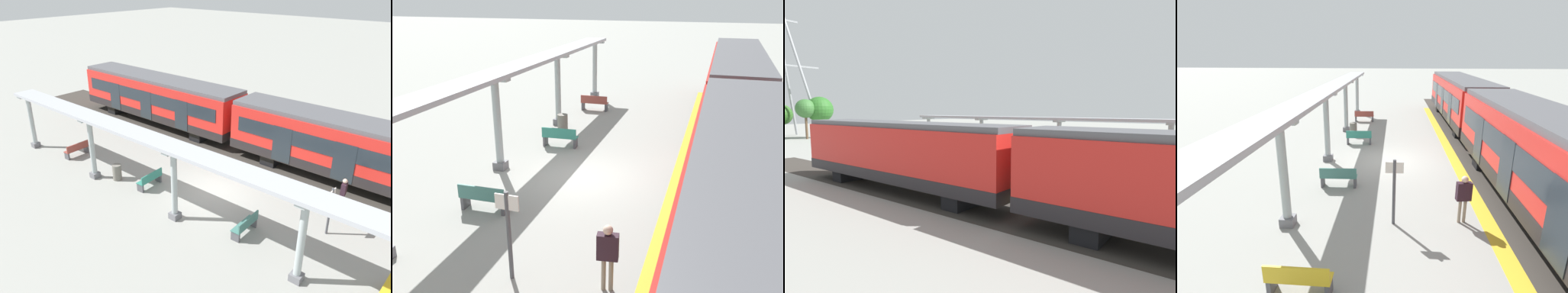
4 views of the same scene
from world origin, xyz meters
TOP-DOWN VIEW (x-y plane):
  - ground_plane at (0.00, 0.00)m, footprint 176.00×176.00m
  - tactile_edge_strip at (-3.32, 0.00)m, footprint 0.53×30.66m
  - trackbed at (-5.18, 0.00)m, footprint 3.20×42.66m
  - train_far_carriage at (-5.18, 4.95)m, footprint 2.65×13.60m
  - canopy_pillar_second at (3.13, -5.79)m, footprint 1.10×0.44m
  - canopy_pillar_third at (3.13, 0.18)m, footprint 1.10×0.44m
  - canopy_pillar_fourth at (3.13, 6.19)m, footprint 1.10×0.44m
  - canopy_pillar_fifth at (3.13, 11.74)m, footprint 1.10×0.44m
  - canopy_beam at (3.13, -0.17)m, footprint 1.20×24.63m
  - bench_near_end at (2.02, 3.26)m, footprint 1.51×0.48m
  - bench_mid_platform at (1.89, -2.73)m, footprint 1.52×0.53m
  - bench_extra_slot at (1.87, 9.04)m, footprint 1.50×0.46m
  - trash_bin at (2.49, -4.68)m, footprint 0.48×0.48m
  - platform_info_sign at (-0.24, 5.86)m, footprint 0.56×0.10m
  - passenger_waiting_near_edge at (-2.44, 5.61)m, footprint 0.50×0.28m
  - tree_right_background at (7.10, 38.30)m, footprint 3.62×3.62m
  - tree_centre_background at (5.08, 38.16)m, footprint 2.58×2.58m

SIDE VIEW (x-z plane):
  - ground_plane at x=0.00m, z-range 0.00..0.00m
  - trackbed at x=-5.18m, z-range 0.00..0.01m
  - tactile_edge_strip at x=-3.32m, z-range 0.00..0.01m
  - trash_bin at x=2.49m, z-range 0.00..0.86m
  - bench_near_end at x=2.02m, z-range 0.01..0.87m
  - bench_mid_platform at x=1.89m, z-range 0.01..0.87m
  - bench_extra_slot at x=1.87m, z-range 0.01..0.87m
  - passenger_waiting_near_edge at x=-2.44m, z-range 0.20..1.83m
  - platform_info_sign at x=-0.24m, z-range 0.23..2.43m
  - canopy_pillar_second at x=3.13m, z-range 0.03..3.48m
  - canopy_pillar_third at x=3.13m, z-range 0.03..3.48m
  - canopy_pillar_fourth at x=3.13m, z-range 0.03..3.48m
  - canopy_pillar_fifth at x=3.13m, z-range 0.03..3.48m
  - train_far_carriage at x=-5.18m, z-range 0.09..3.57m
  - canopy_beam at x=3.13m, z-range 3.45..3.61m
  - tree_right_background at x=7.10m, z-range 1.12..7.00m
  - tree_centre_background at x=5.08m, z-range 1.41..6.90m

